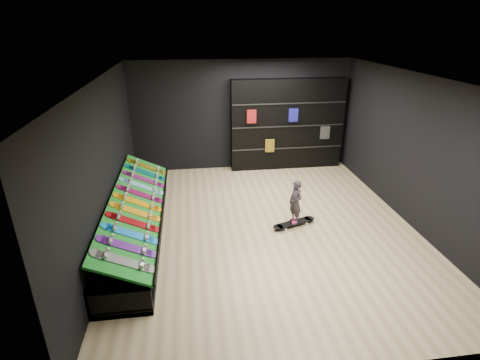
{
  "coord_description": "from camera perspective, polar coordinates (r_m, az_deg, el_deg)",
  "views": [
    {
      "loc": [
        -1.44,
        -6.57,
        3.93
      ],
      "look_at": [
        -0.5,
        0.2,
        1.0
      ],
      "focal_mm": 28.0,
      "sensor_mm": 36.0,
      "label": 1
    }
  ],
  "objects": [
    {
      "name": "wall_right",
      "position": [
        8.29,
        24.98,
        3.95
      ],
      "size": [
        0.02,
        7.0,
        3.0
      ],
      "primitive_type": "cube",
      "color": "black",
      "rests_on": "ground"
    },
    {
      "name": "child",
      "position": [
        7.72,
        8.36,
        -4.58
      ],
      "size": [
        0.21,
        0.25,
        0.55
      ],
      "primitive_type": "imported",
      "rotation": [
        0.0,
        0.0,
        -1.23
      ],
      "color": "black",
      "rests_on": "floor_skateboard"
    },
    {
      "name": "turf_ramp",
      "position": [
        7.39,
        -15.35,
        -3.5
      ],
      "size": [
        0.92,
        4.5,
        0.46
      ],
      "primitive_type": "cube",
      "rotation": [
        0.0,
        0.44,
        0.0
      ],
      "color": "#116E1B",
      "rests_on": "display_rack"
    },
    {
      "name": "display_board_4",
      "position": [
        7.04,
        -15.6,
        -4.68
      ],
      "size": [
        0.93,
        0.22,
        0.5
      ],
      "primitive_type": null,
      "rotation": [
        0.0,
        0.44,
        0.0
      ],
      "color": "orange",
      "rests_on": "turf_ramp"
    },
    {
      "name": "display_board_7",
      "position": [
        8.06,
        -14.69,
        -0.92
      ],
      "size": [
        0.93,
        0.22,
        0.5
      ],
      "primitive_type": null,
      "rotation": [
        0.0,
        0.44,
        0.0
      ],
      "color": "#0CB2E5",
      "rests_on": "turf_ramp"
    },
    {
      "name": "display_board_9",
      "position": [
        8.76,
        -14.21,
        1.1
      ],
      "size": [
        0.93,
        0.22,
        0.5
      ],
      "primitive_type": null,
      "rotation": [
        0.0,
        0.44,
        0.0
      ],
      "color": "#0C8C99",
      "rests_on": "turf_ramp"
    },
    {
      "name": "floor_skateboard",
      "position": [
        7.87,
        8.23,
        -6.64
      ],
      "size": [
        1.0,
        0.53,
        0.09
      ],
      "primitive_type": null,
      "rotation": [
        0.0,
        0.0,
        0.34
      ],
      "color": "black",
      "rests_on": "ground"
    },
    {
      "name": "display_board_2",
      "position": [
        6.39,
        -16.38,
        -7.84
      ],
      "size": [
        0.93,
        0.22,
        0.5
      ],
      "primitive_type": null,
      "rotation": [
        0.0,
        0.44,
        0.0
      ],
      "color": "blue",
      "rests_on": "turf_ramp"
    },
    {
      "name": "display_rack",
      "position": [
        7.61,
        -15.36,
        -6.63
      ],
      "size": [
        0.9,
        4.5,
        0.5
      ],
      "primitive_type": null,
      "color": "black",
      "rests_on": "ground"
    },
    {
      "name": "wall_front",
      "position": [
        4.17,
        14.3,
        -13.29
      ],
      "size": [
        6.0,
        0.02,
        3.0
      ],
      "primitive_type": "cube",
      "color": "black",
      "rests_on": "ground"
    },
    {
      "name": "display_board_6",
      "position": [
        7.72,
        -14.97,
        -2.06
      ],
      "size": [
        0.93,
        0.22,
        0.5
      ],
      "primitive_type": null,
      "rotation": [
        0.0,
        0.44,
        0.0
      ],
      "color": "#E5198C",
      "rests_on": "turf_ramp"
    },
    {
      "name": "back_shelving",
      "position": [
        10.6,
        7.16,
        8.38
      ],
      "size": [
        3.13,
        0.36,
        2.5
      ],
      "primitive_type": "cube",
      "color": "black",
      "rests_on": "ground"
    },
    {
      "name": "wall_left",
      "position": [
        7.18,
        -19.96,
        1.96
      ],
      "size": [
        0.02,
        7.0,
        3.0
      ],
      "primitive_type": "cube",
      "color": "black",
      "rests_on": "ground"
    },
    {
      "name": "display_board_1",
      "position": [
        6.07,
        -16.83,
        -9.68
      ],
      "size": [
        0.93,
        0.22,
        0.5
      ],
      "primitive_type": null,
      "rotation": [
        0.0,
        0.44,
        0.0
      ],
      "color": "purple",
      "rests_on": "turf_ramp"
    },
    {
      "name": "floor",
      "position": [
        7.79,
        3.88,
        -7.15
      ],
      "size": [
        6.0,
        7.0,
        0.01
      ],
      "primitive_type": "cube",
      "color": "#CCB989",
      "rests_on": "ground"
    },
    {
      "name": "display_board_10",
      "position": [
        9.11,
        -13.99,
        1.99
      ],
      "size": [
        0.93,
        0.22,
        0.5
      ],
      "primitive_type": null,
      "rotation": [
        0.0,
        0.44,
        0.0
      ],
      "color": "yellow",
      "rests_on": "turf_ramp"
    },
    {
      "name": "ceiling",
      "position": [
        6.79,
        4.58,
        15.26
      ],
      "size": [
        6.0,
        7.0,
        0.01
      ],
      "primitive_type": "cube",
      "color": "white",
      "rests_on": "ground"
    },
    {
      "name": "display_board_8",
      "position": [
        8.41,
        -14.44,
        0.13
      ],
      "size": [
        0.93,
        0.22,
        0.5
      ],
      "primitive_type": null,
      "rotation": [
        0.0,
        0.44,
        0.0
      ],
      "color": "#2626BF",
      "rests_on": "turf_ramp"
    },
    {
      "name": "display_board_0",
      "position": [
        5.76,
        -17.34,
        -11.72
      ],
      "size": [
        0.93,
        0.22,
        0.5
      ],
      "primitive_type": null,
      "rotation": [
        0.0,
        0.44,
        0.0
      ],
      "color": "black",
      "rests_on": "turf_ramp"
    },
    {
      "name": "display_board_5",
      "position": [
        7.38,
        -15.27,
        -3.31
      ],
      "size": [
        0.93,
        0.22,
        0.5
      ],
      "primitive_type": null,
      "rotation": [
        0.0,
        0.44,
        0.0
      ],
      "color": "yellow",
      "rests_on": "turf_ramp"
    },
    {
      "name": "display_board_3",
      "position": [
        6.71,
        -15.97,
        -6.18
      ],
      "size": [
        0.93,
        0.22,
        0.5
      ],
      "primitive_type": null,
      "rotation": [
        0.0,
        0.44,
        0.0
      ],
      "color": "red",
      "rests_on": "turf_ramp"
    },
    {
      "name": "wall_back",
      "position": [
        10.46,
        0.23,
        9.78
      ],
      "size": [
        6.0,
        0.02,
        3.0
      ],
      "primitive_type": "cube",
      "color": "black",
      "rests_on": "ground"
    }
  ]
}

